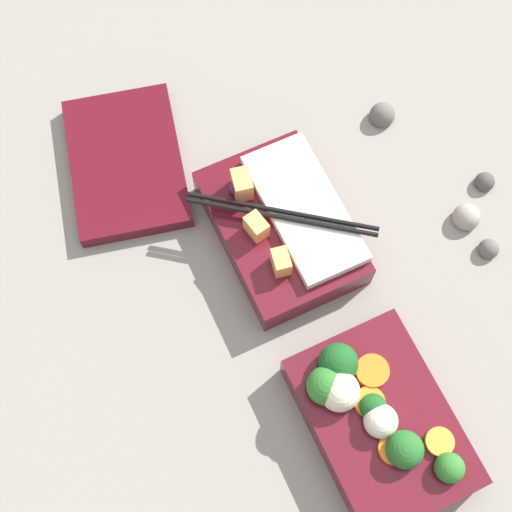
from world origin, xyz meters
name	(u,v)px	position (x,y,z in m)	size (l,w,h in m)	color
ground_plane	(320,328)	(0.00, 0.00, 0.00)	(3.00, 3.00, 0.00)	gray
bento_tray_vegetable	(376,418)	(-0.11, 0.00, 0.03)	(0.19, 0.13, 0.07)	#510F19
bento_tray_rice	(283,225)	(0.11, -0.01, 0.02)	(0.19, 0.17, 0.07)	#510F19
bento_lid	(126,163)	(0.27, 0.11, 0.01)	(0.18, 0.12, 0.02)	#510F19
pebble_0	(485,182)	(0.07, -0.25, 0.01)	(0.02, 0.02, 0.02)	#474442
pebble_1	(466,217)	(0.04, -0.20, 0.01)	(0.03, 0.03, 0.03)	gray
pebble_2	(489,250)	(0.00, -0.21, 0.01)	(0.02, 0.02, 0.02)	#595651
pebble_3	(382,115)	(0.20, -0.18, 0.01)	(0.03, 0.03, 0.03)	#595651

